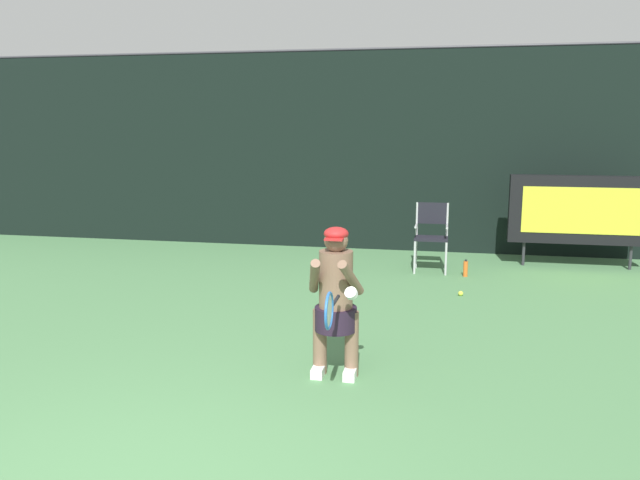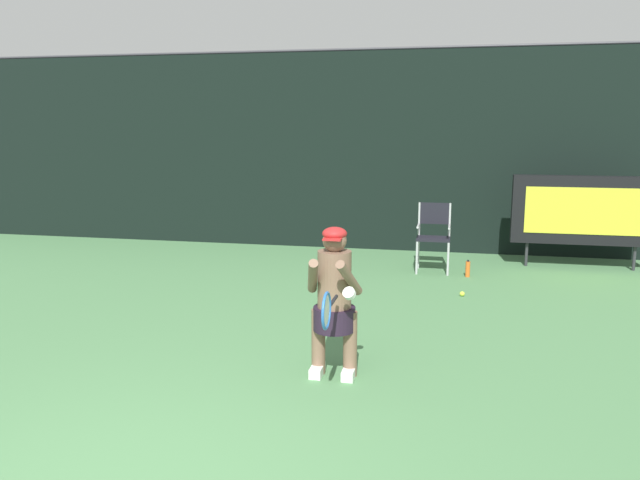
{
  "view_description": "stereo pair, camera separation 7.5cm",
  "coord_description": "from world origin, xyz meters",
  "views": [
    {
      "loc": [
        1.94,
        -3.12,
        2.31
      ],
      "look_at": [
        0.59,
        3.59,
        1.05
      ],
      "focal_mm": 35.4,
      "sensor_mm": 36.0,
      "label": 1
    },
    {
      "loc": [
        2.01,
        -3.1,
        2.31
      ],
      "look_at": [
        0.59,
        3.59,
        1.05
      ],
      "focal_mm": 35.4,
      "sensor_mm": 36.0,
      "label": 2
    }
  ],
  "objects": [
    {
      "name": "scoreboard",
      "position": [
        4.05,
        7.57,
        0.95
      ],
      "size": [
        2.2,
        0.21,
        1.5
      ],
      "color": "black",
      "rests_on": "ground"
    },
    {
      "name": "backdrop_screen",
      "position": [
        0.0,
        8.5,
        1.81
      ],
      "size": [
        18.0,
        0.12,
        3.66
      ],
      "color": "black",
      "rests_on": "ground"
    },
    {
      "name": "water_bottle",
      "position": [
        2.27,
        6.58,
        0.12
      ],
      "size": [
        0.07,
        0.07,
        0.27
      ],
      "color": "orange",
      "rests_on": "ground"
    },
    {
      "name": "tennis_ball_loose",
      "position": [
        2.18,
        5.42,
        0.03
      ],
      "size": [
        0.07,
        0.07,
        0.07
      ],
      "color": "#CCDB3D",
      "rests_on": "ground"
    },
    {
      "name": "tennis_racket",
      "position": [
        1.05,
        1.7,
        0.83
      ],
      "size": [
        0.03,
        0.6,
        0.31
      ],
      "rotation": [
        0.0,
        0.0,
        -0.19
      ],
      "color": "black"
    },
    {
      "name": "umpire_chair",
      "position": [
        1.73,
        6.87,
        0.62
      ],
      "size": [
        0.52,
        0.44,
        1.08
      ],
      "color": "#B7B7BC",
      "rests_on": "ground"
    },
    {
      "name": "tennis_player",
      "position": [
        0.98,
        2.38,
        0.75
      ],
      "size": [
        0.52,
        0.59,
        1.4
      ],
      "color": "white",
      "rests_on": "ground"
    }
  ]
}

